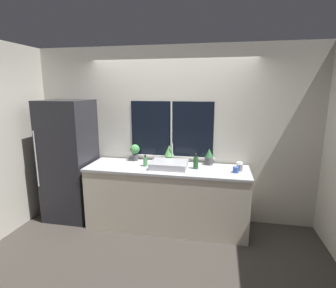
{
  "coord_description": "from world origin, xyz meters",
  "views": [
    {
      "loc": [
        0.74,
        -3.27,
        2.06
      ],
      "look_at": [
        0.02,
        0.33,
        1.28
      ],
      "focal_mm": 28.0,
      "sensor_mm": 36.0,
      "label": 1
    }
  ],
  "objects_px": {
    "mug_grey": "(240,168)",
    "mug_blue": "(236,170)",
    "refrigerator": "(70,160)",
    "mug_white": "(239,165)",
    "potted_plant_left": "(135,151)",
    "soap_bottle": "(145,161)",
    "bottle_tall": "(196,162)",
    "potted_plant_center": "(169,153)",
    "potted_plant_right": "(209,157)",
    "sink": "(169,164)"
  },
  "relations": [
    {
      "from": "mug_grey",
      "to": "mug_white",
      "type": "bearing_deg",
      "value": 89.12
    },
    {
      "from": "potted_plant_right",
      "to": "bottle_tall",
      "type": "relative_size",
      "value": 1.11
    },
    {
      "from": "refrigerator",
      "to": "potted_plant_left",
      "type": "xyz_separation_m",
      "value": [
        1.02,
        0.23,
        0.14
      ]
    },
    {
      "from": "potted_plant_center",
      "to": "bottle_tall",
      "type": "height_order",
      "value": "potted_plant_center"
    },
    {
      "from": "bottle_tall",
      "to": "refrigerator",
      "type": "bearing_deg",
      "value": 179.42
    },
    {
      "from": "potted_plant_left",
      "to": "bottle_tall",
      "type": "bearing_deg",
      "value": -13.96
    },
    {
      "from": "potted_plant_center",
      "to": "soap_bottle",
      "type": "bearing_deg",
      "value": -139.08
    },
    {
      "from": "refrigerator",
      "to": "potted_plant_left",
      "type": "distance_m",
      "value": 1.05
    },
    {
      "from": "potted_plant_left",
      "to": "soap_bottle",
      "type": "height_order",
      "value": "potted_plant_left"
    },
    {
      "from": "refrigerator",
      "to": "potted_plant_left",
      "type": "height_order",
      "value": "refrigerator"
    },
    {
      "from": "potted_plant_right",
      "to": "soap_bottle",
      "type": "distance_m",
      "value": 0.96
    },
    {
      "from": "refrigerator",
      "to": "mug_blue",
      "type": "bearing_deg",
      "value": -2.07
    },
    {
      "from": "potted_plant_right",
      "to": "potted_plant_left",
      "type": "bearing_deg",
      "value": 180.0
    },
    {
      "from": "refrigerator",
      "to": "soap_bottle",
      "type": "height_order",
      "value": "refrigerator"
    },
    {
      "from": "mug_white",
      "to": "potted_plant_center",
      "type": "bearing_deg",
      "value": 175.86
    },
    {
      "from": "potted_plant_right",
      "to": "bottle_tall",
      "type": "height_order",
      "value": "potted_plant_right"
    },
    {
      "from": "potted_plant_left",
      "to": "potted_plant_center",
      "type": "distance_m",
      "value": 0.56
    },
    {
      "from": "mug_white",
      "to": "refrigerator",
      "type": "bearing_deg",
      "value": -176.73
    },
    {
      "from": "refrigerator",
      "to": "potted_plant_right",
      "type": "xyz_separation_m",
      "value": [
        2.19,
        0.23,
        0.11
      ]
    },
    {
      "from": "refrigerator",
      "to": "potted_plant_right",
      "type": "bearing_deg",
      "value": 5.92
    },
    {
      "from": "sink",
      "to": "potted_plant_left",
      "type": "bearing_deg",
      "value": 156.3
    },
    {
      "from": "refrigerator",
      "to": "mug_grey",
      "type": "relative_size",
      "value": 20.77
    },
    {
      "from": "potted_plant_center",
      "to": "mug_white",
      "type": "distance_m",
      "value": 1.07
    },
    {
      "from": "potted_plant_left",
      "to": "soap_bottle",
      "type": "distance_m",
      "value": 0.38
    },
    {
      "from": "potted_plant_left",
      "to": "potted_plant_right",
      "type": "xyz_separation_m",
      "value": [
        1.17,
        0.0,
        -0.04
      ]
    },
    {
      "from": "mug_blue",
      "to": "potted_plant_right",
      "type": "bearing_deg",
      "value": 139.84
    },
    {
      "from": "bottle_tall",
      "to": "potted_plant_right",
      "type": "bearing_deg",
      "value": 54.46
    },
    {
      "from": "refrigerator",
      "to": "mug_white",
      "type": "bearing_deg",
      "value": 3.27
    },
    {
      "from": "potted_plant_left",
      "to": "mug_grey",
      "type": "xyz_separation_m",
      "value": [
        1.61,
        -0.23,
        -0.11
      ]
    },
    {
      "from": "refrigerator",
      "to": "bottle_tall",
      "type": "distance_m",
      "value": 2.01
    },
    {
      "from": "mug_grey",
      "to": "mug_blue",
      "type": "relative_size",
      "value": 1.14
    },
    {
      "from": "bottle_tall",
      "to": "mug_blue",
      "type": "height_order",
      "value": "bottle_tall"
    },
    {
      "from": "potted_plant_right",
      "to": "mug_grey",
      "type": "relative_size",
      "value": 2.73
    },
    {
      "from": "potted_plant_right",
      "to": "potted_plant_center",
      "type": "bearing_deg",
      "value": 180.0
    },
    {
      "from": "potted_plant_left",
      "to": "soap_bottle",
      "type": "relative_size",
      "value": 1.54
    },
    {
      "from": "potted_plant_left",
      "to": "potted_plant_center",
      "type": "bearing_deg",
      "value": 0.0
    },
    {
      "from": "bottle_tall",
      "to": "mug_grey",
      "type": "bearing_deg",
      "value": 1.82
    },
    {
      "from": "potted_plant_left",
      "to": "mug_blue",
      "type": "xyz_separation_m",
      "value": [
        1.55,
        -0.32,
        -0.12
      ]
    },
    {
      "from": "potted_plant_center",
      "to": "mug_white",
      "type": "bearing_deg",
      "value": -4.14
    },
    {
      "from": "mug_white",
      "to": "soap_bottle",
      "type": "bearing_deg",
      "value": -172.04
    },
    {
      "from": "soap_bottle",
      "to": "mug_blue",
      "type": "relative_size",
      "value": 2.14
    },
    {
      "from": "potted_plant_left",
      "to": "potted_plant_right",
      "type": "distance_m",
      "value": 1.17
    },
    {
      "from": "refrigerator",
      "to": "potted_plant_left",
      "type": "relative_size",
      "value": 7.2
    },
    {
      "from": "potted_plant_center",
      "to": "soap_bottle",
      "type": "xyz_separation_m",
      "value": [
        -0.31,
        -0.27,
        -0.08
      ]
    },
    {
      "from": "potted_plant_center",
      "to": "soap_bottle",
      "type": "height_order",
      "value": "potted_plant_center"
    },
    {
      "from": "soap_bottle",
      "to": "bottle_tall",
      "type": "bearing_deg",
      "value": 1.56
    },
    {
      "from": "potted_plant_left",
      "to": "mug_white",
      "type": "xyz_separation_m",
      "value": [
        1.62,
        -0.08,
        -0.12
      ]
    },
    {
      "from": "soap_bottle",
      "to": "bottle_tall",
      "type": "distance_m",
      "value": 0.75
    },
    {
      "from": "potted_plant_right",
      "to": "mug_blue",
      "type": "height_order",
      "value": "potted_plant_right"
    },
    {
      "from": "refrigerator",
      "to": "potted_plant_center",
      "type": "bearing_deg",
      "value": 8.21
    }
  ]
}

